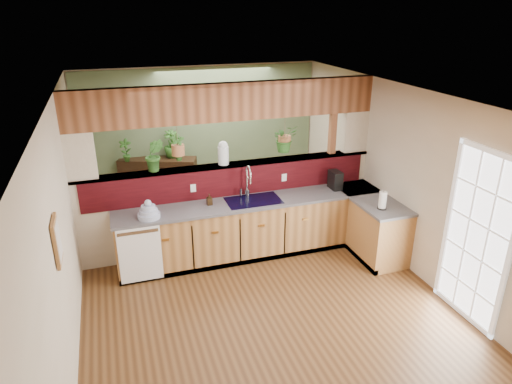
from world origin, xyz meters
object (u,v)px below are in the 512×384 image
object	(u,v)px
coffee_maker	(336,181)
paper_towel	(383,201)
soap_dispenser	(209,199)
faucet	(248,180)
glass_jar	(223,153)
dish_stack	(149,212)
shelving_console	(159,182)

from	to	relation	value
coffee_maker	paper_towel	size ratio (longest dim) A/B	1.03
soap_dispenser	paper_towel	distance (m)	2.50
faucet	glass_jar	world-z (taller)	glass_jar
dish_stack	glass_jar	bearing A→B (deg)	22.68
shelving_console	soap_dispenser	bearing A→B (deg)	-57.69
dish_stack	paper_towel	xyz separation A→B (m)	(3.21, -0.74, 0.04)
coffee_maker	faucet	bearing A→B (deg)	175.76
faucet	coffee_maker	world-z (taller)	faucet
paper_towel	shelving_console	size ratio (longest dim) A/B	0.20
dish_stack	shelving_console	size ratio (longest dim) A/B	0.22
dish_stack	coffee_maker	world-z (taller)	coffee_maker
faucet	paper_towel	xyz separation A→B (m)	(1.71, -1.01, -0.15)
faucet	paper_towel	bearing A→B (deg)	-30.68
dish_stack	glass_jar	size ratio (longest dim) A/B	0.85
soap_dispenser	paper_towel	world-z (taller)	paper_towel
faucet	paper_towel	size ratio (longest dim) A/B	1.84
faucet	dish_stack	xyz separation A→B (m)	(-1.51, -0.28, -0.19)
paper_towel	glass_jar	world-z (taller)	glass_jar
dish_stack	paper_towel	size ratio (longest dim) A/B	1.10
soap_dispenser	shelving_console	world-z (taller)	soap_dispenser
dish_stack	glass_jar	world-z (taller)	glass_jar
paper_towel	shelving_console	xyz separation A→B (m)	(-2.81, 3.14, -0.53)
faucet	shelving_console	size ratio (longest dim) A/B	0.36
dish_stack	soap_dispenser	bearing A→B (deg)	11.40
glass_jar	shelving_console	world-z (taller)	glass_jar
faucet	paper_towel	world-z (taller)	faucet
faucet	shelving_console	xyz separation A→B (m)	(-1.11, 2.12, -0.68)
coffee_maker	soap_dispenser	bearing A→B (deg)	179.70
coffee_maker	shelving_console	world-z (taller)	coffee_maker
faucet	coffee_maker	distance (m)	1.44
soap_dispenser	coffee_maker	world-z (taller)	coffee_maker
dish_stack	coffee_maker	bearing A→B (deg)	3.41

